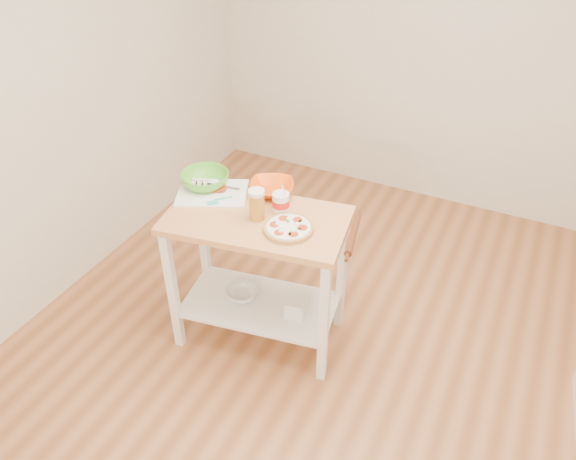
% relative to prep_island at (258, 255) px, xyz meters
% --- Properties ---
extents(room_shell, '(4.04, 4.54, 2.74)m').
position_rel_prep_island_xyz_m(room_shell, '(0.58, -0.15, 0.71)').
color(room_shell, '#A6673D').
rests_on(room_shell, ground).
extents(prep_island, '(1.07, 0.70, 0.90)m').
position_rel_prep_island_xyz_m(prep_island, '(0.00, 0.00, 0.00)').
color(prep_island, tan).
rests_on(prep_island, ground).
extents(pizza, '(0.27, 0.27, 0.04)m').
position_rel_prep_island_xyz_m(pizza, '(0.21, -0.03, 0.28)').
color(pizza, tan).
rests_on(pizza, prep_island).
extents(cutting_board, '(0.49, 0.44, 0.04)m').
position_rel_prep_island_xyz_m(cutting_board, '(-0.35, 0.10, 0.27)').
color(cutting_board, white).
rests_on(cutting_board, prep_island).
extents(spatula, '(0.11, 0.14, 0.01)m').
position_rel_prep_island_xyz_m(spatula, '(-0.26, 0.04, 0.28)').
color(spatula, '#39BFB7').
rests_on(spatula, cutting_board).
extents(knife, '(0.27, 0.07, 0.01)m').
position_rel_prep_island_xyz_m(knife, '(-0.39, 0.16, 0.28)').
color(knife, silver).
rests_on(knife, cutting_board).
extents(orange_bowl, '(0.34, 0.34, 0.06)m').
position_rel_prep_island_xyz_m(orange_bowl, '(-0.04, 0.26, 0.29)').
color(orange_bowl, '#F15508').
rests_on(orange_bowl, prep_island).
extents(green_bowl, '(0.37, 0.37, 0.09)m').
position_rel_prep_island_xyz_m(green_bowl, '(-0.43, 0.15, 0.31)').
color(green_bowl, '#5AB930').
rests_on(green_bowl, prep_island).
extents(beer_pint, '(0.09, 0.09, 0.18)m').
position_rel_prep_island_xyz_m(beer_pint, '(0.01, -0.01, 0.35)').
color(beer_pint, '#BB7A22').
rests_on(beer_pint, prep_island).
extents(yogurt_tub, '(0.10, 0.10, 0.20)m').
position_rel_prep_island_xyz_m(yogurt_tub, '(0.09, 0.11, 0.32)').
color(yogurt_tub, white).
rests_on(yogurt_tub, prep_island).
extents(rolling_pin, '(0.11, 0.34, 0.04)m').
position_rel_prep_island_xyz_m(rolling_pin, '(0.54, 0.05, 0.28)').
color(rolling_pin, '#582B14').
rests_on(rolling_pin, prep_island).
extents(shelf_glass_bowl, '(0.25, 0.25, 0.06)m').
position_rel_prep_island_xyz_m(shelf_glass_bowl, '(-0.12, -0.00, -0.35)').
color(shelf_glass_bowl, silver).
rests_on(shelf_glass_bowl, prep_island).
extents(shelf_bin, '(0.13, 0.13, 0.11)m').
position_rel_prep_island_xyz_m(shelf_bin, '(0.24, 0.01, -0.32)').
color(shelf_bin, white).
rests_on(shelf_bin, prep_island).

